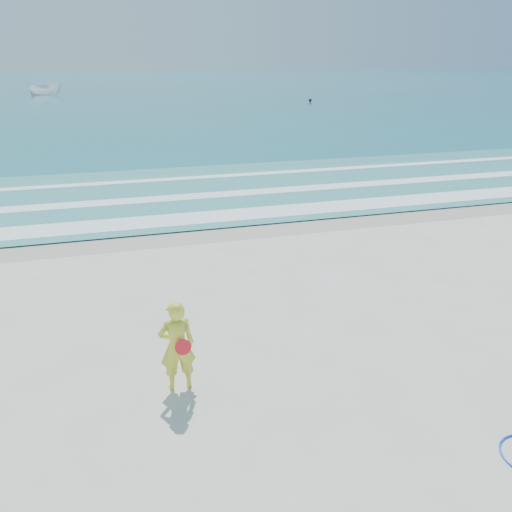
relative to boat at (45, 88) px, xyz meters
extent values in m
plane|color=silver|center=(10.84, -74.81, -0.95)|extent=(400.00, 400.00, 0.00)
cube|color=#B2A893|center=(10.84, -65.81, -0.95)|extent=(400.00, 2.40, 0.00)
cube|color=#19727F|center=(10.84, 30.19, -0.93)|extent=(400.00, 190.00, 0.04)
cube|color=#59B7AD|center=(10.84, -60.81, -0.91)|extent=(400.00, 10.00, 0.01)
cube|color=white|center=(10.84, -64.51, -0.90)|extent=(400.00, 1.40, 0.01)
cube|color=white|center=(10.84, -61.61, -0.90)|extent=(400.00, 0.90, 0.01)
cube|color=white|center=(10.84, -58.31, -0.90)|extent=(400.00, 0.60, 0.01)
imported|color=white|center=(0.00, 0.00, 0.00)|extent=(4.99, 2.73, 1.82)
sphere|color=black|center=(32.60, -21.24, -0.72)|extent=(0.38, 0.38, 0.38)
imported|color=yellow|center=(9.36, -73.94, -0.12)|extent=(0.62, 0.42, 1.66)
cylinder|color=#FF1623|center=(9.44, -74.12, -0.05)|extent=(0.27, 0.08, 0.27)
camera|label=1|loc=(8.67, -81.23, 4.41)|focal=35.00mm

